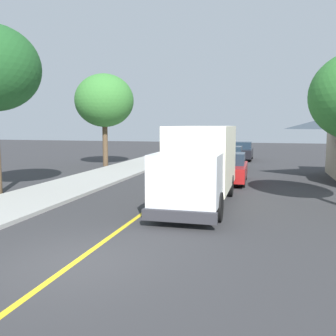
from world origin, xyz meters
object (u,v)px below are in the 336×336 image
box_truck (200,162)px  parked_car_near (230,169)px  parked_car_far (242,151)px  parked_car_mid (230,158)px  street_tree_down_block (104,101)px

box_truck → parked_car_near: 6.16m
box_truck → parked_car_far: box_truck is taller
parked_car_near → parked_car_far: bearing=90.6°
parked_car_mid → street_tree_down_block: 10.63m
parked_car_near → parked_car_far: (-0.15, 13.68, 0.00)m
parked_car_far → street_tree_down_block: bearing=-142.6°
parked_car_near → street_tree_down_block: (-10.28, 5.93, 4.29)m
parked_car_mid → street_tree_down_block: (-9.71, -0.45, 4.29)m
parked_car_mid → street_tree_down_block: bearing=-177.3°
box_truck → street_tree_down_block: bearing=128.7°
parked_car_far → street_tree_down_block: street_tree_down_block is taller
box_truck → parked_car_near: bearing=83.6°
parked_car_far → parked_car_mid: bearing=-93.3°
parked_car_far → street_tree_down_block: 13.46m
parked_car_mid → street_tree_down_block: street_tree_down_block is taller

